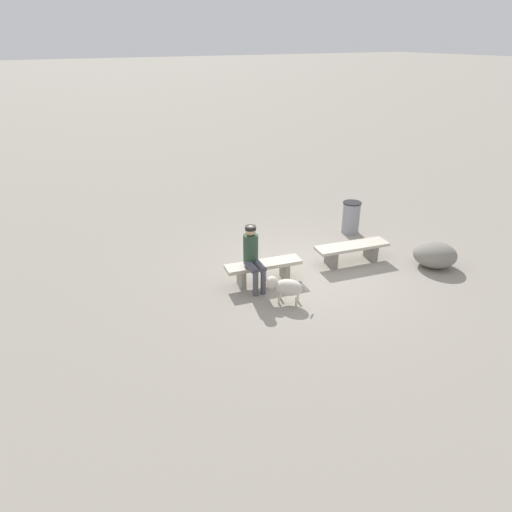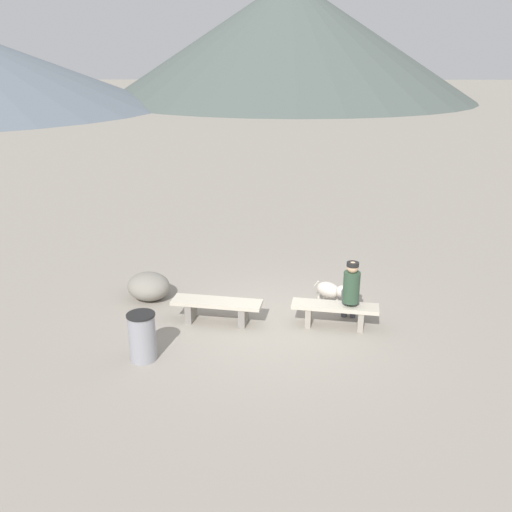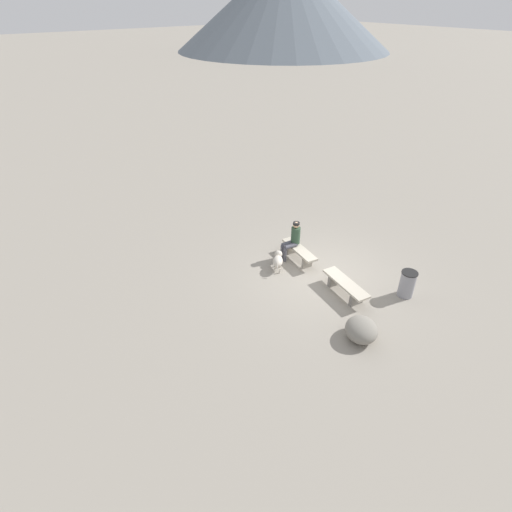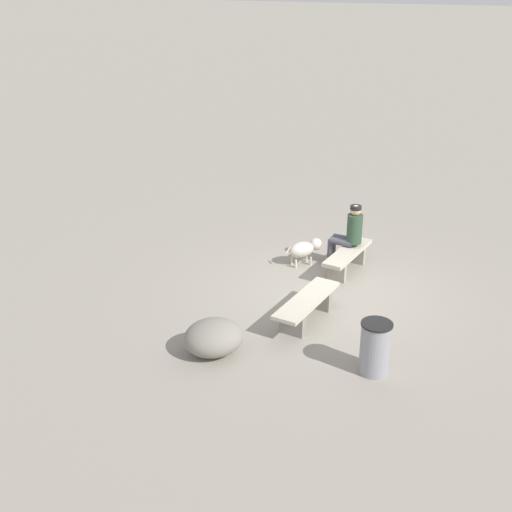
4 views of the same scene
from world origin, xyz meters
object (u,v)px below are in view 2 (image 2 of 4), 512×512
(boulder, at_px, (149,286))
(bench_left, at_px, (217,307))
(dog, at_px, (331,290))
(bench_right, at_px, (335,310))
(seated_person, at_px, (351,289))
(trash_bin, at_px, (142,337))

(boulder, bearing_deg, bench_left, -34.56)
(bench_left, bearing_deg, dog, 27.49)
(bench_right, height_order, seated_person, seated_person)
(bench_right, bearing_deg, boulder, 171.27)
(seated_person, relative_size, trash_bin, 1.58)
(bench_left, relative_size, bench_right, 1.07)
(dog, distance_m, boulder, 3.72)
(bench_right, distance_m, boulder, 3.86)
(bench_right, bearing_deg, bench_left, -174.85)
(bench_right, height_order, boulder, boulder)
(bench_right, bearing_deg, seated_person, 21.54)
(bench_left, relative_size, seated_person, 1.34)
(bench_left, xyz_separation_m, dog, (2.21, 0.74, 0.03))
(trash_bin, bearing_deg, dog, 32.75)
(seated_person, distance_m, dog, 0.95)
(seated_person, distance_m, boulder, 4.13)
(dog, bearing_deg, bench_right, -48.67)
(bench_left, relative_size, dog, 2.63)
(bench_left, distance_m, dog, 2.34)
(boulder, bearing_deg, bench_right, -17.69)
(dog, relative_size, trash_bin, 0.80)
(bench_left, xyz_separation_m, bench_right, (2.18, -0.15, 0.02))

